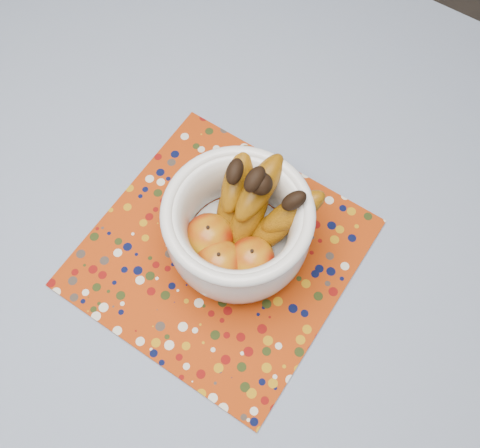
% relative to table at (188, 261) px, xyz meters
% --- Properties ---
extents(table, '(1.20, 1.20, 0.75)m').
position_rel_table_xyz_m(table, '(0.00, 0.00, 0.00)').
color(table, brown).
rests_on(table, ground).
extents(tablecloth, '(1.32, 1.32, 0.01)m').
position_rel_table_xyz_m(tablecloth, '(0.00, 0.00, 0.08)').
color(tablecloth, slate).
rests_on(tablecloth, table).
extents(placemat, '(0.37, 0.37, 0.00)m').
position_rel_table_xyz_m(placemat, '(0.06, 0.01, 0.09)').
color(placemat, '#9C2F08').
rests_on(placemat, tablecloth).
extents(fruit_bowl, '(0.23, 0.22, 0.17)m').
position_rel_table_xyz_m(fruit_bowl, '(0.08, 0.05, 0.16)').
color(fruit_bowl, white).
rests_on(fruit_bowl, placemat).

